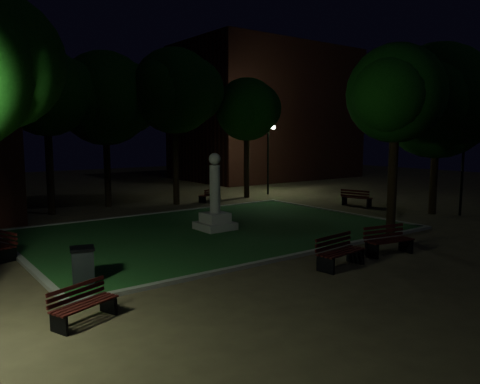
% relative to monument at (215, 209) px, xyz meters
% --- Properties ---
extents(ground, '(80.00, 80.00, 0.00)m').
position_rel_monument_xyz_m(ground, '(0.00, -2.00, -0.96)').
color(ground, '#4E422B').
extents(lawn, '(15.00, 10.00, 0.08)m').
position_rel_monument_xyz_m(lawn, '(0.00, 0.00, -0.92)').
color(lawn, '#1E4D1E').
rests_on(lawn, ground).
extents(lawn_kerb, '(15.40, 10.40, 0.12)m').
position_rel_monument_xyz_m(lawn_kerb, '(0.00, 0.00, -0.90)').
color(lawn_kerb, slate).
rests_on(lawn_kerb, ground).
extents(monument, '(1.40, 1.40, 3.20)m').
position_rel_monument_xyz_m(monument, '(0.00, 0.00, 0.00)').
color(monument, gray).
rests_on(monument, lawn).
extents(building_far, '(16.00, 10.00, 12.00)m').
position_rel_monument_xyz_m(building_far, '(18.00, 18.00, 5.04)').
color(building_far, '#481F15').
rests_on(building_far, ground).
extents(tree_north_wl, '(5.24, 4.27, 8.21)m').
position_rel_monument_xyz_m(tree_north_wl, '(-4.20, 8.46, 5.11)').
color(tree_north_wl, black).
rests_on(tree_north_wl, ground).
extents(tree_north_er, '(5.92, 4.83, 8.90)m').
position_rel_monument_xyz_m(tree_north_er, '(2.59, 7.70, 5.52)').
color(tree_north_er, black).
rests_on(tree_north_er, ground).
extents(tree_ne, '(4.86, 3.97, 7.60)m').
position_rel_monument_xyz_m(tree_ne, '(7.68, 7.62, 4.65)').
color(tree_ne, black).
rests_on(tree_ne, ground).
extents(tree_east, '(6.98, 5.70, 8.53)m').
position_rel_monument_xyz_m(tree_east, '(11.41, -3.10, 4.73)').
color(tree_east, black).
rests_on(tree_east, ground).
extents(tree_se, '(4.65, 3.80, 7.50)m').
position_rel_monument_xyz_m(tree_se, '(5.12, -5.03, 4.63)').
color(tree_se, black).
rests_on(tree_se, ground).
extents(tree_far_north, '(6.31, 5.15, 8.57)m').
position_rel_monument_xyz_m(tree_far_north, '(-0.88, 9.29, 5.04)').
color(tree_far_north, black).
rests_on(tree_far_north, ground).
extents(lamppost_se, '(1.18, 0.28, 4.29)m').
position_rel_monument_xyz_m(lamppost_se, '(12.00, -4.17, 2.06)').
color(lamppost_se, black).
rests_on(lamppost_se, ground).
extents(lamppost_ne, '(1.18, 0.28, 4.66)m').
position_rel_monument_xyz_m(lamppost_ne, '(9.71, 8.03, 2.28)').
color(lamppost_ne, black).
rests_on(lamppost_ne, ground).
extents(bench_near_left, '(1.83, 0.80, 0.97)m').
position_rel_monument_xyz_m(bench_near_left, '(0.01, -6.75, -0.50)').
color(bench_near_left, black).
rests_on(bench_near_left, ground).
extents(bench_near_right, '(1.83, 0.91, 0.96)m').
position_rel_monument_xyz_m(bench_near_right, '(2.55, -6.67, -0.51)').
color(bench_near_right, black).
rests_on(bench_near_right, ground).
extents(bench_west_near, '(1.58, 1.02, 0.82)m').
position_rel_monument_xyz_m(bench_west_near, '(-7.64, -6.27, -0.57)').
color(bench_west_near, black).
rests_on(bench_west_near, ground).
extents(bench_right_side, '(1.02, 1.80, 0.94)m').
position_rel_monument_xyz_m(bench_right_side, '(10.31, 0.99, -0.52)').
color(bench_right_side, black).
rests_on(bench_right_side, ground).
extents(bench_far_side, '(1.51, 1.02, 0.79)m').
position_rel_monument_xyz_m(bench_far_side, '(4.59, 7.49, -0.59)').
color(bench_far_side, black).
rests_on(bench_far_side, ground).
extents(trash_bin, '(0.76, 0.76, 1.05)m').
position_rel_monument_xyz_m(trash_bin, '(-6.81, -3.80, -0.42)').
color(trash_bin, black).
rests_on(trash_bin, ground).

